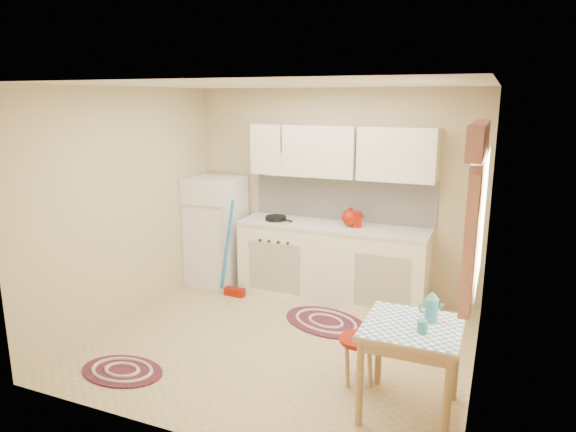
# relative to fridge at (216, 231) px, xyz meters

# --- Properties ---
(room_shell) EXTENTS (3.64, 3.60, 2.52)m
(room_shell) POSITION_rel_fridge_xyz_m (1.62, -1.01, 0.90)
(room_shell) COLOR tan
(room_shell) RESTS_ON ground
(fridge) EXTENTS (0.65, 0.60, 1.40)m
(fridge) POSITION_rel_fridge_xyz_m (0.00, 0.00, 0.00)
(fridge) COLOR white
(fridge) RESTS_ON ground
(broom) EXTENTS (0.28, 0.13, 1.20)m
(broom) POSITION_rel_fridge_xyz_m (0.45, -0.35, -0.10)
(broom) COLOR #217ECF
(broom) RESTS_ON ground
(base_cabinets) EXTENTS (2.25, 0.60, 0.88)m
(base_cabinets) POSITION_rel_fridge_xyz_m (1.56, 0.05, -0.26)
(base_cabinets) COLOR white
(base_cabinets) RESTS_ON ground
(countertop) EXTENTS (2.27, 0.62, 0.04)m
(countertop) POSITION_rel_fridge_xyz_m (1.56, 0.05, 0.20)
(countertop) COLOR silver
(countertop) RESTS_ON base_cabinets
(frying_pan) EXTENTS (0.33, 0.33, 0.05)m
(frying_pan) POSITION_rel_fridge_xyz_m (0.85, 0.00, 0.24)
(frying_pan) COLOR black
(frying_pan) RESTS_ON countertop
(red_kettle) EXTENTS (0.26, 0.24, 0.21)m
(red_kettle) POSITION_rel_fridge_xyz_m (1.77, 0.05, 0.33)
(red_kettle) COLOR maroon
(red_kettle) RESTS_ON countertop
(red_canister) EXTENTS (0.12, 0.12, 0.16)m
(red_canister) POSITION_rel_fridge_xyz_m (1.86, 0.05, 0.30)
(red_canister) COLOR maroon
(red_canister) RESTS_ON countertop
(table) EXTENTS (0.72, 0.72, 0.72)m
(table) POSITION_rel_fridge_xyz_m (2.83, -1.93, -0.34)
(table) COLOR tan
(table) RESTS_ON ground
(stool) EXTENTS (0.40, 0.40, 0.42)m
(stool) POSITION_rel_fridge_xyz_m (2.38, -1.69, -0.49)
(stool) COLOR maroon
(stool) RESTS_ON ground
(coffee_pot) EXTENTS (0.14, 0.12, 0.25)m
(coffee_pot) POSITION_rel_fridge_xyz_m (2.95, -1.81, 0.15)
(coffee_pot) COLOR teal
(coffee_pot) RESTS_ON table
(mug) EXTENTS (0.10, 0.10, 0.10)m
(mug) POSITION_rel_fridge_xyz_m (2.92, -2.03, 0.07)
(mug) COLOR teal
(mug) RESTS_ON table
(rug_center) EXTENTS (1.17, 0.97, 0.02)m
(rug_center) POSITION_rel_fridge_xyz_m (1.73, -0.65, -0.69)
(rug_center) COLOR maroon
(rug_center) RESTS_ON ground
(rug_left) EXTENTS (0.79, 0.53, 0.02)m
(rug_left) POSITION_rel_fridge_xyz_m (0.38, -2.33, -0.69)
(rug_left) COLOR maroon
(rug_left) RESTS_ON ground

